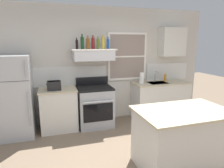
# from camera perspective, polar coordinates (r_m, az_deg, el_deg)

# --- Properties ---
(back_wall) EXTENTS (5.40, 0.11, 2.70)m
(back_wall) POSITION_cam_1_polar(r_m,az_deg,el_deg) (4.76, -2.75, 5.47)
(back_wall) COLOR beige
(back_wall) RESTS_ON ground_plane
(refrigerator) EXTENTS (0.70, 0.72, 1.65)m
(refrigerator) POSITION_cam_1_polar(r_m,az_deg,el_deg) (4.39, -26.50, -3.36)
(refrigerator) COLOR #B7BABC
(refrigerator) RESTS_ON ground_plane
(counter_left_of_stove) EXTENTS (0.79, 0.63, 0.91)m
(counter_left_of_stove) POSITION_cam_1_polar(r_m,az_deg,el_deg) (4.49, -15.12, -7.08)
(counter_left_of_stove) COLOR silver
(counter_left_of_stove) RESTS_ON ground_plane
(toaster) EXTENTS (0.30, 0.20, 0.19)m
(toaster) POSITION_cam_1_polar(r_m,az_deg,el_deg) (4.29, -16.43, -0.38)
(toaster) COLOR black
(toaster) RESTS_ON counter_left_of_stove
(stove_range) EXTENTS (0.76, 0.69, 1.09)m
(stove_range) POSITION_cam_1_polar(r_m,az_deg,el_deg) (4.54, -4.93, -6.36)
(stove_range) COLOR #9EA0A5
(stove_range) RESTS_ON ground_plane
(range_hood_shelf) EXTENTS (0.96, 0.52, 0.24)m
(range_hood_shelf) POSITION_cam_1_polar(r_m,az_deg,el_deg) (4.42, -5.47, 8.46)
(range_hood_shelf) COLOR silver
(bottle_balsamic_dark) EXTENTS (0.06, 0.06, 0.24)m
(bottle_balsamic_dark) POSITION_cam_1_polar(r_m,az_deg,el_deg) (4.32, -10.14, 11.21)
(bottle_balsamic_dark) COLOR black
(bottle_balsamic_dark) RESTS_ON range_hood_shelf
(bottle_dark_green_wine) EXTENTS (0.07, 0.07, 0.31)m
(bottle_dark_green_wine) POSITION_cam_1_polar(r_m,az_deg,el_deg) (4.33, -8.59, 11.66)
(bottle_dark_green_wine) COLOR #143819
(bottle_dark_green_wine) RESTS_ON range_hood_shelf
(bottle_amber_wine) EXTENTS (0.07, 0.07, 0.28)m
(bottle_amber_wine) POSITION_cam_1_polar(r_m,az_deg,el_deg) (4.34, -6.99, 11.53)
(bottle_amber_wine) COLOR brown
(bottle_amber_wine) RESTS_ON range_hood_shelf
(bottle_red_label_wine) EXTENTS (0.07, 0.07, 0.30)m
(bottle_red_label_wine) POSITION_cam_1_polar(r_m,az_deg,el_deg) (4.43, -5.51, 11.64)
(bottle_red_label_wine) COLOR maroon
(bottle_red_label_wine) RESTS_ON range_hood_shelf
(bottle_olive_oil_square) EXTENTS (0.06, 0.06, 0.27)m
(bottle_olive_oil_square) POSITION_cam_1_polar(r_m,az_deg,el_deg) (4.43, -4.07, 11.52)
(bottle_olive_oil_square) COLOR #4C601E
(bottle_olive_oil_square) RESTS_ON range_hood_shelf
(bottle_champagne_gold_foil) EXTENTS (0.08, 0.08, 0.31)m
(bottle_champagne_gold_foil) POSITION_cam_1_polar(r_m,az_deg,el_deg) (4.46, -2.57, 11.77)
(bottle_champagne_gold_foil) COLOR #B29333
(bottle_champagne_gold_foil) RESTS_ON range_hood_shelf
(bottle_blue_liqueur) EXTENTS (0.07, 0.07, 0.27)m
(bottle_blue_liqueur) POSITION_cam_1_polar(r_m,az_deg,el_deg) (4.50, -1.17, 11.55)
(bottle_blue_liqueur) COLOR #1E478C
(bottle_blue_liqueur) RESTS_ON range_hood_shelf
(counter_right_with_sink) EXTENTS (1.43, 0.63, 0.91)m
(counter_right_with_sink) POSITION_cam_1_polar(r_m,az_deg,el_deg) (5.19, 13.67, -4.41)
(counter_right_with_sink) COLOR silver
(counter_right_with_sink) RESTS_ON ground_plane
(sink_faucet) EXTENTS (0.03, 0.17, 0.28)m
(sink_faucet) POSITION_cam_1_polar(r_m,az_deg,el_deg) (5.09, 12.50, 2.57)
(sink_faucet) COLOR silver
(sink_faucet) RESTS_ON counter_right_with_sink
(paper_towel_roll) EXTENTS (0.11, 0.11, 0.27)m
(paper_towel_roll) POSITION_cam_1_polar(r_m,az_deg,el_deg) (4.81, 8.64, 1.71)
(paper_towel_roll) COLOR white
(paper_towel_roll) RESTS_ON counter_right_with_sink
(dish_soap_bottle) EXTENTS (0.06, 0.06, 0.18)m
(dish_soap_bottle) POSITION_cam_1_polar(r_m,az_deg,el_deg) (5.25, 15.10, 1.78)
(dish_soap_bottle) COLOR orange
(dish_soap_bottle) RESTS_ON counter_right_with_sink
(kitchen_island) EXTENTS (1.40, 0.90, 0.91)m
(kitchen_island) POSITION_cam_1_polar(r_m,az_deg,el_deg) (3.28, 19.54, -14.65)
(kitchen_island) COLOR silver
(kitchen_island) RESTS_ON ground_plane
(upper_cabinet_right) EXTENTS (0.64, 0.32, 0.70)m
(upper_cabinet_right) POSITION_cam_1_polar(r_m,az_deg,el_deg) (5.30, 16.98, 11.56)
(upper_cabinet_right) COLOR silver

